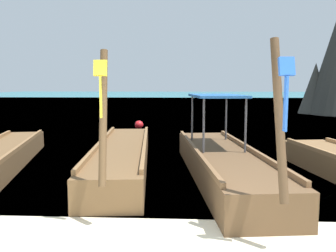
# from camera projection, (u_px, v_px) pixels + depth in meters

# --- Properties ---
(sea_water) EXTENTS (120.00, 120.00, 0.00)m
(sea_water) POSITION_uv_depth(u_px,v_px,m) (184.00, 97.00, 65.24)
(sea_water) COLOR #147A89
(sea_water) RESTS_ON ground
(longtail_boat_yellow_ribbon) EXTENTS (1.92, 7.32, 2.76)m
(longtail_boat_yellow_ribbon) POSITION_uv_depth(u_px,v_px,m) (123.00, 156.00, 9.16)
(longtail_boat_yellow_ribbon) COLOR brown
(longtail_boat_yellow_ribbon) RESTS_ON ground
(longtail_boat_blue_ribbon) EXTENTS (2.14, 7.01, 2.84)m
(longtail_boat_blue_ribbon) POSITION_uv_depth(u_px,v_px,m) (222.00, 162.00, 8.22)
(longtail_boat_blue_ribbon) COLOR brown
(longtail_boat_blue_ribbon) RESTS_ON ground
(mooring_buoy_near) EXTENTS (0.43, 0.43, 0.43)m
(mooring_buoy_near) POSITION_uv_depth(u_px,v_px,m) (139.00, 125.00, 17.42)
(mooring_buoy_near) COLOR red
(mooring_buoy_near) RESTS_ON sea_water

